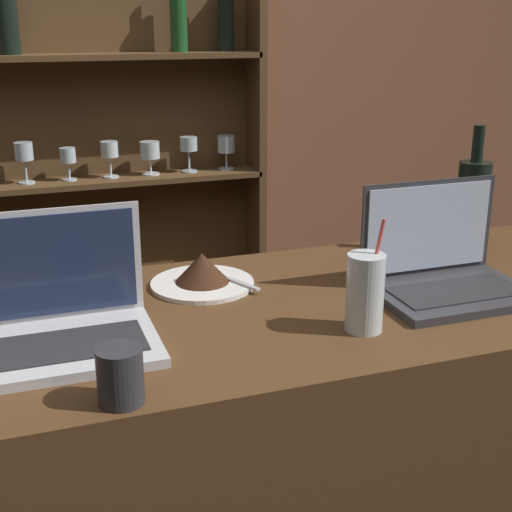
% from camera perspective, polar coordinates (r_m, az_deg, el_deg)
% --- Properties ---
extents(back_wall, '(7.00, 0.06, 2.70)m').
position_cam_1_polar(back_wall, '(2.74, -13.11, 14.26)').
color(back_wall, brown).
rests_on(back_wall, ground_plane).
extents(back_shelf, '(1.30, 0.18, 1.76)m').
position_cam_1_polar(back_shelf, '(2.72, -12.99, 5.15)').
color(back_shelf, brown).
rests_on(back_shelf, ground_plane).
extents(laptop_near, '(0.33, 0.24, 0.23)m').
position_cam_1_polar(laptop_near, '(1.33, -15.46, -4.82)').
color(laptop_near, silver).
rests_on(laptop_near, bar_counter).
extents(laptop_far, '(0.33, 0.23, 0.23)m').
position_cam_1_polar(laptop_far, '(1.58, 14.83, -1.06)').
color(laptop_far, '#333338').
rests_on(laptop_far, bar_counter).
extents(cake_plate, '(0.23, 0.23, 0.08)m').
position_cam_1_polar(cake_plate, '(1.57, -4.32, -1.40)').
color(cake_plate, white).
rests_on(cake_plate, bar_counter).
extents(water_glass, '(0.07, 0.07, 0.22)m').
position_cam_1_polar(water_glass, '(1.34, 8.71, -2.92)').
color(water_glass, silver).
rests_on(water_glass, bar_counter).
extents(wine_bottle_dark, '(0.08, 0.08, 0.32)m').
position_cam_1_polar(wine_bottle_dark, '(1.85, 16.89, 3.97)').
color(wine_bottle_dark, black).
rests_on(wine_bottle_dark, bar_counter).
extents(coffee_cup, '(0.07, 0.07, 0.09)m').
position_cam_1_polar(coffee_cup, '(1.12, -10.81, -9.39)').
color(coffee_cup, '#2D2D33').
rests_on(coffee_cup, bar_counter).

